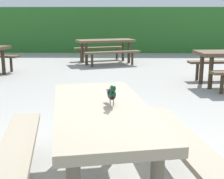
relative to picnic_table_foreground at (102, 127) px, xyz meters
name	(u,v)px	position (x,y,z in m)	size (l,w,h in m)	color
ground_plane	(111,172)	(0.07, 0.27, -0.56)	(60.00, 60.00, 0.00)	#A3A099
hedge_wall	(117,30)	(0.07, 10.87, 0.36)	(28.00, 1.24, 1.83)	#2D6B28
picnic_table_foreground	(102,127)	(0.00, 0.00, 0.00)	(1.97, 1.99, 0.74)	gray
bird_grackle	(112,94)	(0.09, 0.01, 0.29)	(0.10, 0.29, 0.18)	black
picnic_table_mid_right	(106,45)	(-0.28, 7.49, 0.00)	(2.18, 2.17, 0.74)	brown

